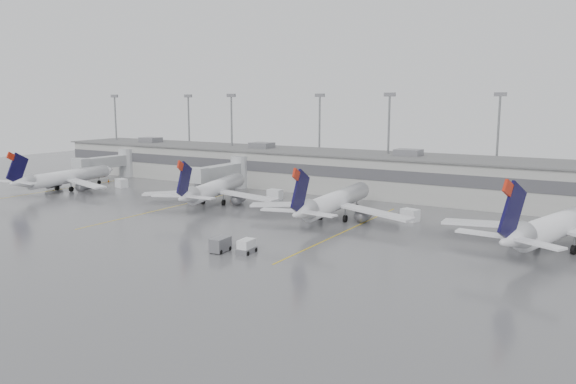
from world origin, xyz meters
The scene contains 20 objects.
ground centered at (0.00, 0.00, 0.00)m, with size 260.00×260.00×0.00m, color #57575A.
terminal centered at (-0.01, 57.98, 4.17)m, with size 152.00×17.00×9.45m.
light_masts centered at (0.00, 63.75, 12.03)m, with size 142.40×8.00×20.60m.
jet_bridge_left centered at (-55.50, 45.72, 3.87)m, with size 4.00×17.20×7.00m.
jet_bridge_right centered at (-20.50, 45.72, 3.87)m, with size 4.00×17.20×7.00m.
stand_markings centered at (0.00, 24.00, 0.01)m, with size 105.25×40.00×0.01m.
jet_far_left centered at (-49.88, 27.34, 2.93)m, with size 25.80×29.09×9.43m.
jet_mid_left centered at (-12.59, 31.02, 2.98)m, with size 25.53×29.00×9.59m.
jet_mid_right centered at (12.61, 29.96, 3.11)m, with size 27.49×30.90×9.99m.
jet_far_right centered at (45.34, 28.37, 3.33)m, with size 28.45×32.34×10.71m.
baggage_tug centered at (11.94, 6.59, 0.68)m, with size 1.92×2.82×1.76m.
baggage_cart centered at (8.74, 5.39, 0.96)m, with size 1.80×2.94×1.83m.
gse_uld_a centered at (-43.14, 36.66, 0.95)m, with size 2.67×1.78×1.89m, color silver.
gse_uld_b centered at (-5.88, 41.41, 0.97)m, with size 2.73×1.82×1.93m, color silver.
gse_uld_c centered at (23.28, 35.74, 0.96)m, with size 2.71×1.81×1.92m, color silver.
gse_loader centered at (-25.67, 43.17, 0.88)m, with size 1.76×2.82×1.76m, color slate.
cone_a centered at (-52.31, 41.06, 0.34)m, with size 0.43×0.43×0.69m, color #DC5C04.
cone_b centered at (-12.01, 35.45, 0.37)m, with size 0.46×0.46×0.73m, color #DC5C04.
cone_c centered at (15.49, 38.63, 0.36)m, with size 0.45×0.45×0.72m, color #DC5C04.
cone_d centered at (42.19, 33.21, 0.40)m, with size 0.50×0.50×0.80m, color #DC5C04.
Camera 1 is at (51.84, -49.46, 19.04)m, focal length 35.00 mm.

